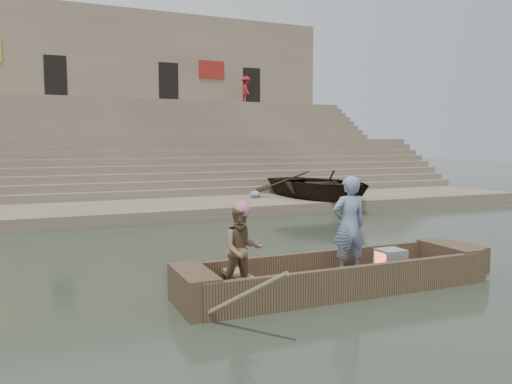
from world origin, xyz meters
TOP-DOWN VIEW (x-y plane):
  - ground at (0.00, 0.00)m, footprint 120.00×120.00m
  - lower_landing at (0.00, 8.00)m, footprint 32.00×4.00m
  - mid_landing at (0.00, 15.50)m, footprint 32.00×3.00m
  - upper_landing at (0.00, 22.50)m, footprint 32.00×3.00m
  - ghat_steps at (0.00, 17.19)m, footprint 32.00×11.00m
  - building_wall at (0.00, 26.50)m, footprint 32.00×5.07m
  - main_rowboat at (1.50, -2.31)m, footprint 5.00×1.30m
  - rowboat_trim at (1.70, -2.32)m, footprint 6.04×2.63m
  - standing_man at (1.84, -2.16)m, footprint 0.67×0.48m
  - rowing_man at (-0.33, -2.50)m, footprint 0.70×0.57m
  - television at (2.64, -2.31)m, footprint 0.46×0.42m
  - beached_rowboat at (6.92, 7.45)m, footprint 4.54×5.81m
  - pedestrian at (10.04, 22.70)m, footprint 0.91×1.34m

SIDE VIEW (x-z plane):
  - ground at x=0.00m, z-range 0.00..0.00m
  - main_rowboat at x=1.50m, z-range 0.00..0.22m
  - lower_landing at x=0.00m, z-range 0.00..0.40m
  - rowboat_trim at x=1.70m, z-range -0.71..1.32m
  - television at x=2.64m, z-range 0.22..0.62m
  - rowing_man at x=-0.33m, z-range 0.22..1.58m
  - beached_rowboat at x=6.92m, z-range 0.40..1.50m
  - standing_man at x=1.84m, z-range 0.22..1.96m
  - mid_landing at x=0.00m, z-range 0.00..2.80m
  - ghat_steps at x=0.00m, z-range -0.80..4.40m
  - upper_landing at x=0.00m, z-range 0.00..5.20m
  - building_wall at x=0.00m, z-range 0.00..11.20m
  - pedestrian at x=10.04m, z-range 5.20..7.12m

